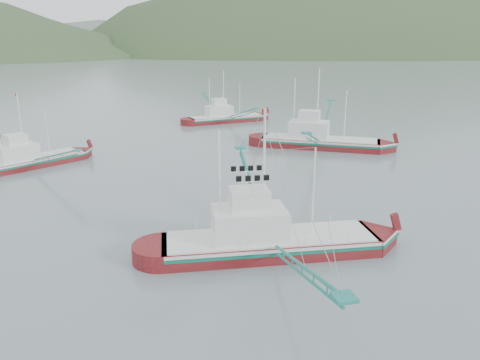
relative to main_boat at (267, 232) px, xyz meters
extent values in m
plane|color=slate|center=(-0.32, 0.69, -1.51)|extent=(1200.00, 1200.00, 0.00)
cube|color=#610E10|center=(0.24, -0.02, -1.32)|extent=(14.62, 4.79, 1.92)
cube|color=silver|center=(0.24, -0.02, -0.50)|extent=(14.34, 4.85, 0.21)
cube|color=#0E654E|center=(0.24, -0.02, -0.74)|extent=(14.34, 4.86, 0.21)
cube|color=silver|center=(0.24, -0.02, -0.31)|extent=(13.89, 4.55, 0.12)
cube|color=silver|center=(-1.20, 0.08, 0.70)|extent=(4.99, 3.38, 2.11)
cube|color=silver|center=(-1.20, 0.08, 2.42)|extent=(2.63, 2.27, 1.34)
cylinder|color=white|center=(-0.24, 0.02, 3.96)|extent=(0.15, 0.15, 8.64)
cylinder|color=white|center=(-3.11, 0.21, 3.31)|extent=(0.13, 0.13, 7.34)
cylinder|color=white|center=(3.11, -0.21, 2.66)|extent=(0.12, 0.12, 6.05)
cube|color=#610E10|center=(7.26, 51.31, -1.34)|extent=(13.32, 5.90, 1.72)
cube|color=silver|center=(7.26, 51.31, -0.61)|extent=(13.08, 5.91, 0.19)
cube|color=#0E654E|center=(7.26, 51.31, -0.82)|extent=(13.08, 5.93, 0.19)
cube|color=silver|center=(7.26, 51.31, -0.44)|extent=(12.65, 5.60, 0.10)
cube|color=silver|center=(5.99, 51.06, 0.46)|extent=(4.75, 3.54, 1.89)
cube|color=silver|center=(5.99, 51.06, 2.01)|extent=(2.56, 2.29, 1.20)
cylinder|color=white|center=(6.84, 51.23, 3.39)|extent=(0.14, 0.14, 7.74)
cylinder|color=white|center=(4.31, 50.72, 2.81)|extent=(0.12, 0.12, 6.58)
cylinder|color=white|center=(9.79, 51.81, 2.23)|extent=(0.10, 0.10, 5.41)
cube|color=#610E10|center=(-20.01, 27.20, -1.35)|extent=(11.87, 9.61, 1.62)
cube|color=silver|center=(-20.01, 27.20, -0.66)|extent=(11.71, 9.53, 0.18)
cube|color=#0E654E|center=(-20.01, 27.20, -0.86)|extent=(11.71, 9.54, 0.18)
cube|color=silver|center=(-20.01, 27.20, -0.50)|extent=(11.28, 9.13, 0.10)
cube|color=silver|center=(-21.01, 26.51, 0.36)|extent=(4.82, 4.45, 1.79)
cube|color=silver|center=(-21.01, 26.51, 1.82)|extent=(2.75, 2.67, 1.14)
cylinder|color=white|center=(-20.34, 26.97, 3.12)|extent=(0.13, 0.13, 7.31)
cylinder|color=white|center=(-18.00, 28.59, 2.02)|extent=(0.10, 0.10, 5.12)
cube|color=#610E10|center=(15.56, 29.06, -1.31)|extent=(15.37, 10.83, 2.04)
cube|color=silver|center=(15.56, 29.06, -0.44)|extent=(15.14, 10.76, 0.22)
cube|color=#0E654E|center=(15.56, 29.06, -0.70)|extent=(15.15, 10.78, 0.22)
cube|color=silver|center=(15.56, 29.06, -0.24)|extent=(14.60, 10.29, 0.12)
cube|color=silver|center=(14.21, 29.78, 0.83)|extent=(6.03, 5.28, 2.24)
cube|color=silver|center=(14.21, 29.78, 2.66)|extent=(3.39, 3.23, 1.43)
cylinder|color=white|center=(15.11, 29.30, 4.29)|extent=(0.16, 0.16, 9.16)
cylinder|color=white|center=(12.42, 30.75, 3.60)|extent=(0.14, 0.14, 7.79)
cylinder|color=white|center=(18.24, 27.61, 2.92)|extent=(0.12, 0.12, 6.41)
ellipsoid|color=#314A26|center=(239.68, 430.69, -1.51)|extent=(684.00, 432.00, 306.00)
ellipsoid|color=slate|center=(29.68, 560.69, -1.51)|extent=(960.00, 400.00, 240.00)
camera|label=1|loc=(-8.06, -27.71, 12.40)|focal=35.00mm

